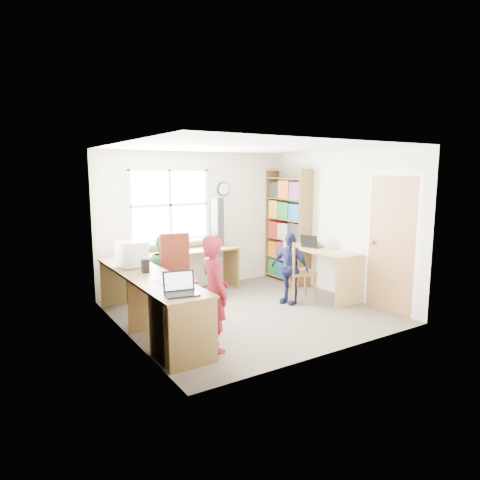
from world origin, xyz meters
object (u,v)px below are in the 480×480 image
Objects in this scene: laptop_left at (180,289)px; cd_tower at (218,222)px; person_navy at (289,268)px; potted_plant at (174,243)px; laptop_right at (311,244)px; wooden_chair at (296,269)px; l_desk at (174,301)px; person_green at (164,272)px; right_desk at (324,262)px; bookshelf at (288,229)px; person_red at (215,293)px; swivel_chair at (177,280)px; crt_monitor at (132,254)px.

laptop_left is 0.46× the size of cd_tower.
laptop_left is 2.52m from person_navy.
laptop_right is at bearing -27.41° from potted_plant.
wooden_chair is 2.05m from potted_plant.
wooden_chair is at bearing 32.97° from laptop_left.
l_desk is at bearing -101.15° from person_navy.
l_desk is at bearing 85.81° from laptop_right.
laptop_right is 2.54m from person_green.
potted_plant is at bearing 45.41° from laptop_right.
bookshelf is at bearing 89.54° from right_desk.
person_red reaches higher than laptop_right.
right_desk is 1.24× the size of person_navy.
person_green reaches higher than laptop_right.
bookshelf reaches higher than right_desk.
person_red is at bearing -86.54° from swivel_chair.
potted_plant is at bearing 32.72° from crt_monitor.
person_green reaches higher than right_desk.
cd_tower is (1.63, 1.79, 0.72)m from l_desk.
swivel_chair is at bearing 174.26° from right_desk.
person_green is (-2.53, 0.76, 0.00)m from right_desk.
laptop_left is (-0.21, -0.66, 0.35)m from l_desk.
potted_plant is at bearing -5.78° from person_red.
crt_monitor is (-2.46, 0.57, 0.40)m from wooden_chair.
person_navy is (1.76, -0.82, -0.00)m from person_green.
bookshelf reaches higher than l_desk.
person_red is 1.20× the size of person_navy.
swivel_chair is at bearing 68.91° from laptop_right.
potted_plant is (0.75, 1.72, 0.43)m from l_desk.
right_desk is at bearing -67.79° from cd_tower.
swivel_chair is (0.40, 0.81, 0.05)m from l_desk.
cd_tower is 0.93m from potted_plant.
person_green is (0.11, 1.77, -0.11)m from person_red.
potted_plant is (-0.88, -0.07, -0.29)m from cd_tower.
person_green is at bearing 110.48° from swivel_chair.
person_navy is at bearing -127.05° from bookshelf.
wooden_chair is at bearing 77.13° from person_navy.
bookshelf is (2.96, 1.47, 0.55)m from l_desk.
crt_monitor is (-0.62, 0.10, 0.43)m from swivel_chair.
crt_monitor reaches higher than right_desk.
crt_monitor is (-0.22, 0.92, 0.48)m from l_desk.
wooden_chair is 2.23m from person_red.
cd_tower is 1.56m from person_green.
person_red reaches higher than person_navy.
wooden_chair is at bearing 8.91° from l_desk.
l_desk is 10.91× the size of potted_plant.
cd_tower is 3.16× the size of potted_plant.
laptop_left is at bearing -157.23° from right_desk.
right_desk is 1.97m from cd_tower.
wooden_chair is 2.66m from laptop_left.
swivel_chair is (-2.47, 0.42, -0.06)m from right_desk.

